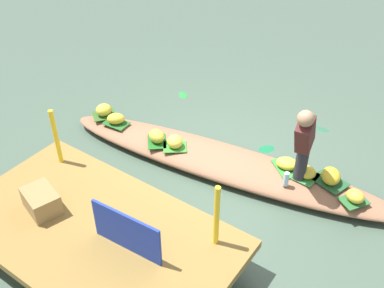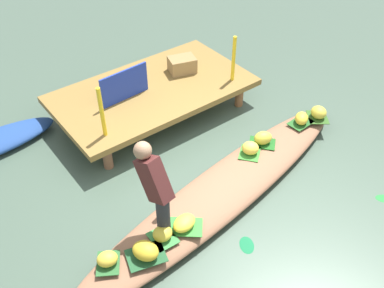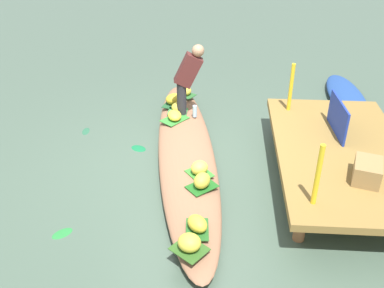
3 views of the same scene
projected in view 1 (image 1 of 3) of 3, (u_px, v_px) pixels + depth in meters
The scene contains 28 objects.
canal_water at pixel (221, 168), 6.54m from camera, with size 40.00×40.00×0.00m, color #415546.
dock_platform at pixel (95, 232), 4.99m from camera, with size 3.20×1.80×0.49m.
vendor_boat at pixel (222, 162), 6.46m from camera, with size 5.05×0.84×0.25m, color #8D6044.
leaf_mat_0 at pixel (330, 181), 5.93m from camera, with size 0.43×0.32×0.01m, color #1F4F2A.
banana_bunch_0 at pixel (331, 176), 5.87m from camera, with size 0.31×0.24×0.19m, color gold.
leaf_mat_1 at pixel (116, 123), 7.03m from camera, with size 0.38×0.26×0.01m, color #225920.
banana_bunch_1 at pixel (116, 119), 6.98m from camera, with size 0.27×0.20×0.17m, color gold.
leaf_mat_2 at pixel (175, 147), 6.54m from camera, with size 0.34×0.28×0.01m, color #36802C.
banana_bunch_2 at pixel (175, 142), 6.48m from camera, with size 0.24×0.22×0.19m, color yellow.
leaf_mat_3 at pixel (354, 201), 5.64m from camera, with size 0.33×0.25×0.01m, color #285E2B.
banana_bunch_3 at pixel (355, 196), 5.59m from camera, with size 0.23×0.19×0.16m, color gold.
leaf_mat_4 at pixel (287, 168), 6.16m from camera, with size 0.44×0.29×0.01m, color #338331.
banana_bunch_4 at pixel (287, 164), 6.11m from camera, with size 0.31×0.22×0.15m, color yellow.
leaf_mat_5 at pixel (306, 177), 6.00m from camera, with size 0.33×0.28×0.01m, color #36813D.
banana_bunch_5 at pixel (307, 172), 5.96m from camera, with size 0.24×0.22×0.16m, color gold.
leaf_mat_6 at pixel (157, 141), 6.64m from camera, with size 0.38×0.27×0.01m, color #1C5B1C.
banana_bunch_6 at pixel (157, 136), 6.59m from camera, with size 0.27×0.20×0.19m, color gold.
leaf_mat_7 at pixel (104, 115), 7.22m from camera, with size 0.36×0.31×0.01m, color #2E581E.
banana_bunch_7 at pixel (104, 110), 7.16m from camera, with size 0.26×0.24×0.19m, color gold.
vendor_person at pixel (304, 141), 5.50m from camera, with size 0.25×0.50×1.21m.
water_bottle at pixel (286, 179), 5.82m from camera, with size 0.07×0.07×0.20m, color #ACCDE8.
market_banner at pixel (127, 232), 4.57m from camera, with size 0.84×0.03×0.50m, color #1D3499.
railing_post_west at pixel (217, 216), 4.56m from camera, with size 0.06×0.06×0.78m, color yellow.
railing_post_east at pixel (56, 137), 5.66m from camera, with size 0.06×0.06×0.78m, color yellow.
produce_crate at pixel (41, 201), 5.11m from camera, with size 0.44×0.32×0.26m, color olive.
drifting_plant_0 at pixel (183, 95), 8.22m from camera, with size 0.26×0.15×0.01m, color #237733.
drifting_plant_1 at pixel (322, 129), 7.33m from camera, with size 0.25×0.12×0.01m, color #26593D.
drifting_plant_2 at pixel (266, 149), 6.91m from camera, with size 0.26×0.18×0.01m, color #146639.
Camera 1 is at (-2.53, 4.37, 4.19)m, focal length 42.05 mm.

